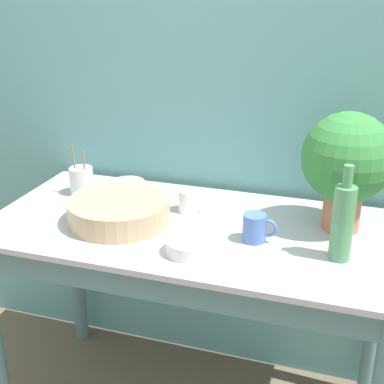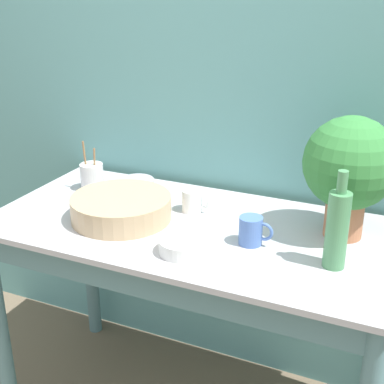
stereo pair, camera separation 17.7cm
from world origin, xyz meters
name	(u,v)px [view 1 (the left image)]	position (x,y,z in m)	size (l,w,h in m)	color
wall_back	(224,91)	(0.00, 0.74, 1.20)	(6.00, 0.05, 2.40)	#609E9E
counter_table	(190,268)	(0.00, 0.32, 0.66)	(1.39, 0.69, 0.82)	slate
potted_plant	(347,161)	(0.48, 0.47, 1.06)	(0.29, 0.29, 0.40)	#B7704C
bowl_wash_large	(119,211)	(-0.24, 0.29, 0.86)	(0.35, 0.35, 0.08)	tan
bottle_tall	(343,221)	(0.49, 0.25, 0.94)	(0.06, 0.06, 0.30)	#4C8C59
mug_blue	(255,228)	(0.23, 0.29, 0.87)	(0.11, 0.07, 0.09)	#4C70B7
mug_white	(189,201)	(-0.04, 0.45, 0.86)	(0.10, 0.07, 0.08)	white
bowl_small_enamel_white	(190,246)	(0.05, 0.15, 0.84)	(0.15, 0.15, 0.04)	silver
bowl_small_steel	(128,186)	(-0.33, 0.55, 0.84)	(0.13, 0.13, 0.04)	#A8A8B2
utensil_cup	(81,181)	(-0.49, 0.48, 0.87)	(0.09, 0.09, 0.20)	silver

